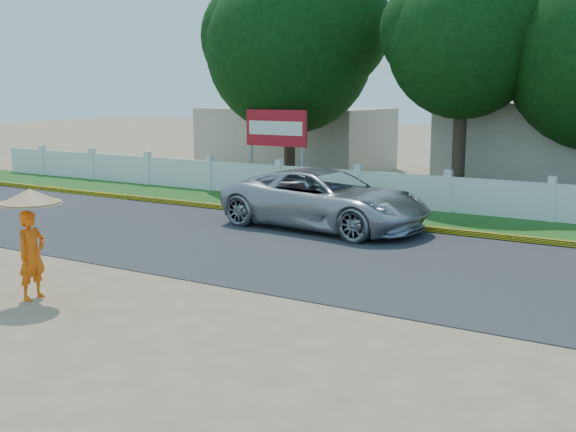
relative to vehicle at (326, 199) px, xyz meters
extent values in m
plane|color=#9E8460|center=(1.96, -7.12, -0.79)|extent=(120.00, 120.00, 0.00)
cube|color=#38383A|center=(1.96, -2.62, -0.78)|extent=(60.00, 7.00, 0.02)
cube|color=#2D601E|center=(1.96, 2.63, -0.78)|extent=(60.00, 3.50, 0.03)
cube|color=yellow|center=(1.96, 0.93, -0.71)|extent=(40.00, 0.18, 0.16)
cube|color=silver|center=(1.96, 4.08, -0.24)|extent=(40.00, 0.10, 1.10)
cube|color=#B7AD99|center=(-8.04, 11.88, 0.61)|extent=(8.00, 5.00, 2.80)
imported|color=#AAABB2|center=(0.00, 0.00, 0.00)|extent=(5.91, 3.13, 1.58)
imported|color=#EC5B0C|center=(-1.32, -8.48, 0.01)|extent=(0.42, 0.61, 1.60)
cylinder|color=gray|center=(-1.27, -8.48, 0.63)|extent=(0.02, 0.02, 1.04)
cone|color=#AD824F|center=(-1.27, -8.48, 1.07)|extent=(1.10, 1.10, 0.26)
cylinder|color=gray|center=(-5.95, 5.18, 0.21)|extent=(0.12, 0.12, 2.00)
cylinder|color=gray|center=(-3.75, 5.18, 0.21)|extent=(0.12, 0.12, 2.00)
cube|color=#B5131E|center=(-4.85, 5.18, 1.51)|extent=(2.50, 0.12, 1.30)
cube|color=silver|center=(-4.85, 5.12, 1.51)|extent=(2.25, 0.02, 0.49)
cylinder|color=#473828|center=(-5.74, 7.55, 0.91)|extent=(0.44, 0.44, 3.40)
sphere|color=#0D390E|center=(-5.74, 7.55, 4.40)|extent=(6.50, 6.50, 6.50)
cylinder|color=#473828|center=(1.34, 6.86, 1.12)|extent=(0.44, 0.44, 3.82)
sphere|color=#0D390E|center=(1.34, 6.86, 4.40)|extent=(5.01, 5.01, 5.01)
camera|label=1|loc=(9.09, -16.74, 2.95)|focal=45.00mm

